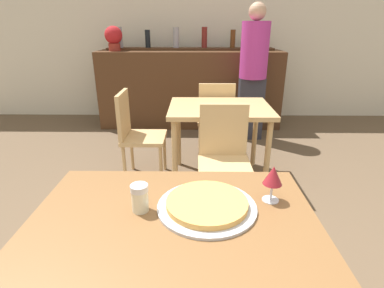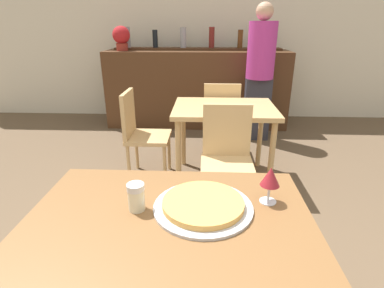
{
  "view_description": "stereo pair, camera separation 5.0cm",
  "coord_description": "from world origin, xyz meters",
  "px_view_note": "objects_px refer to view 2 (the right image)",
  "views": [
    {
      "loc": [
        0.08,
        -0.93,
        1.42
      ],
      "look_at": [
        0.07,
        0.55,
        0.83
      ],
      "focal_mm": 28.0,
      "sensor_mm": 36.0,
      "label": 1
    },
    {
      "loc": [
        0.13,
        -0.92,
        1.42
      ],
      "look_at": [
        0.07,
        0.55,
        0.83
      ],
      "focal_mm": 28.0,
      "sensor_mm": 36.0,
      "label": 2
    }
  ],
  "objects_px": {
    "pizza_tray": "(203,205)",
    "potted_plant": "(121,37)",
    "person_standing": "(260,70)",
    "chair_far_side_left": "(140,130)",
    "wine_glass": "(270,178)",
    "chair_far_side_front": "(227,154)",
    "cheese_shaker": "(136,197)",
    "chair_far_side_back": "(221,115)"
  },
  "relations": [
    {
      "from": "chair_far_side_back",
      "to": "person_standing",
      "type": "bearing_deg",
      "value": -128.42
    },
    {
      "from": "chair_far_side_left",
      "to": "pizza_tray",
      "type": "xyz_separation_m",
      "value": [
        0.62,
        -1.64,
        0.26
      ]
    },
    {
      "from": "pizza_tray",
      "to": "potted_plant",
      "type": "bearing_deg",
      "value": 109.59
    },
    {
      "from": "pizza_tray",
      "to": "cheese_shaker",
      "type": "relative_size",
      "value": 3.51
    },
    {
      "from": "cheese_shaker",
      "to": "potted_plant",
      "type": "height_order",
      "value": "potted_plant"
    },
    {
      "from": "cheese_shaker",
      "to": "pizza_tray",
      "type": "bearing_deg",
      "value": 4.06
    },
    {
      "from": "person_standing",
      "to": "potted_plant",
      "type": "distance_m",
      "value": 1.96
    },
    {
      "from": "person_standing",
      "to": "chair_far_side_back",
      "type": "bearing_deg",
      "value": -128.42
    },
    {
      "from": "wine_glass",
      "to": "person_standing",
      "type": "bearing_deg",
      "value": 81.73
    },
    {
      "from": "chair_far_side_front",
      "to": "wine_glass",
      "type": "relative_size",
      "value": 5.4
    },
    {
      "from": "chair_far_side_front",
      "to": "cheese_shaker",
      "type": "bearing_deg",
      "value": -111.16
    },
    {
      "from": "cheese_shaker",
      "to": "chair_far_side_back",
      "type": "bearing_deg",
      "value": 78.65
    },
    {
      "from": "chair_far_side_front",
      "to": "chair_far_side_back",
      "type": "bearing_deg",
      "value": 90.0
    },
    {
      "from": "chair_far_side_left",
      "to": "wine_glass",
      "type": "relative_size",
      "value": 5.4
    },
    {
      "from": "chair_far_side_front",
      "to": "pizza_tray",
      "type": "bearing_deg",
      "value": -98.89
    },
    {
      "from": "cheese_shaker",
      "to": "potted_plant",
      "type": "relative_size",
      "value": 0.35
    },
    {
      "from": "chair_far_side_front",
      "to": "potted_plant",
      "type": "bearing_deg",
      "value": 121.6
    },
    {
      "from": "chair_far_side_left",
      "to": "person_standing",
      "type": "height_order",
      "value": "person_standing"
    },
    {
      "from": "chair_far_side_left",
      "to": "potted_plant",
      "type": "bearing_deg",
      "value": 18.58
    },
    {
      "from": "potted_plant",
      "to": "person_standing",
      "type": "bearing_deg",
      "value": -16.0
    },
    {
      "from": "potted_plant",
      "to": "pizza_tray",
      "type": "bearing_deg",
      "value": -70.41
    },
    {
      "from": "pizza_tray",
      "to": "cheese_shaker",
      "type": "distance_m",
      "value": 0.27
    },
    {
      "from": "chair_far_side_left",
      "to": "pizza_tray",
      "type": "bearing_deg",
      "value": -159.4
    },
    {
      "from": "chair_far_side_left",
      "to": "potted_plant",
      "type": "height_order",
      "value": "potted_plant"
    },
    {
      "from": "chair_far_side_front",
      "to": "pizza_tray",
      "type": "height_order",
      "value": "chair_far_side_front"
    },
    {
      "from": "chair_far_side_front",
      "to": "person_standing",
      "type": "distance_m",
      "value": 1.79
    },
    {
      "from": "chair_far_side_left",
      "to": "potted_plant",
      "type": "xyz_separation_m",
      "value": [
        -0.56,
        1.68,
        0.77
      ]
    },
    {
      "from": "pizza_tray",
      "to": "potted_plant",
      "type": "xyz_separation_m",
      "value": [
        -1.18,
        3.32,
        0.52
      ]
    },
    {
      "from": "chair_far_side_front",
      "to": "person_standing",
      "type": "height_order",
      "value": "person_standing"
    },
    {
      "from": "chair_far_side_left",
      "to": "potted_plant",
      "type": "distance_m",
      "value": 1.93
    },
    {
      "from": "chair_far_side_front",
      "to": "person_standing",
      "type": "relative_size",
      "value": 0.51
    },
    {
      "from": "chair_far_side_back",
      "to": "potted_plant",
      "type": "bearing_deg",
      "value": -40.33
    },
    {
      "from": "chair_far_side_back",
      "to": "chair_far_side_front",
      "type": "bearing_deg",
      "value": 90.0
    },
    {
      "from": "chair_far_side_front",
      "to": "chair_far_side_left",
      "type": "relative_size",
      "value": 1.0
    },
    {
      "from": "potted_plant",
      "to": "cheese_shaker",
      "type": "bearing_deg",
      "value": -74.64
    },
    {
      "from": "wine_glass",
      "to": "cheese_shaker",
      "type": "bearing_deg",
      "value": -171.41
    },
    {
      "from": "chair_far_side_back",
      "to": "chair_far_side_left",
      "type": "height_order",
      "value": "same"
    },
    {
      "from": "chair_far_side_front",
      "to": "potted_plant",
      "type": "distance_m",
      "value": 2.7
    },
    {
      "from": "chair_far_side_front",
      "to": "chair_far_side_left",
      "type": "height_order",
      "value": "same"
    },
    {
      "from": "pizza_tray",
      "to": "potted_plant",
      "type": "relative_size",
      "value": 1.22
    },
    {
      "from": "pizza_tray",
      "to": "person_standing",
      "type": "height_order",
      "value": "person_standing"
    },
    {
      "from": "pizza_tray",
      "to": "person_standing",
      "type": "relative_size",
      "value": 0.24
    }
  ]
}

